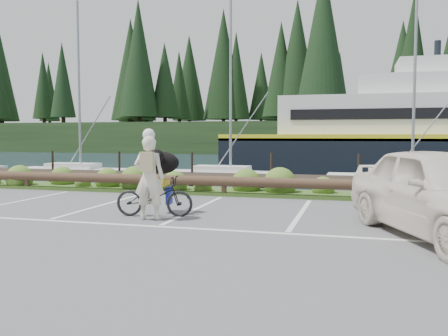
# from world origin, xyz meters

# --- Properties ---
(ground) EXTENTS (72.00, 72.00, 0.00)m
(ground) POSITION_xyz_m (0.00, 0.00, 0.00)
(ground) COLOR #505052
(harbor_backdrop) EXTENTS (170.00, 160.00, 30.00)m
(harbor_backdrop) POSITION_xyz_m (0.39, 78.47, -0.00)
(harbor_backdrop) COLOR #18273B
(harbor_backdrop) RESTS_ON ground
(vegetation_strip) EXTENTS (34.00, 1.60, 0.10)m
(vegetation_strip) POSITION_xyz_m (0.00, 5.30, 0.05)
(vegetation_strip) COLOR #3D5B21
(vegetation_strip) RESTS_ON ground
(log_rail) EXTENTS (32.00, 0.30, 0.60)m
(log_rail) POSITION_xyz_m (0.00, 4.60, 0.00)
(log_rail) COLOR #443021
(log_rail) RESTS_ON ground
(bicycle) EXTENTS (1.84, 0.88, 0.93)m
(bicycle) POSITION_xyz_m (-0.57, 0.72, 0.46)
(bicycle) COLOR black
(bicycle) RESTS_ON ground
(cyclist) EXTENTS (0.73, 0.54, 1.84)m
(cyclist) POSITION_xyz_m (-0.51, 0.31, 0.92)
(cyclist) COLOR beige
(cyclist) RESTS_ON ground
(dog) EXTENTS (0.59, 0.99, 0.54)m
(dog) POSITION_xyz_m (-0.66, 1.28, 1.20)
(dog) COLOR black
(dog) RESTS_ON bicycle
(parked_car) EXTENTS (3.63, 5.28, 1.67)m
(parked_car) POSITION_xyz_m (5.38, 0.02, 0.83)
(parked_car) COLOR silver
(parked_car) RESTS_ON ground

